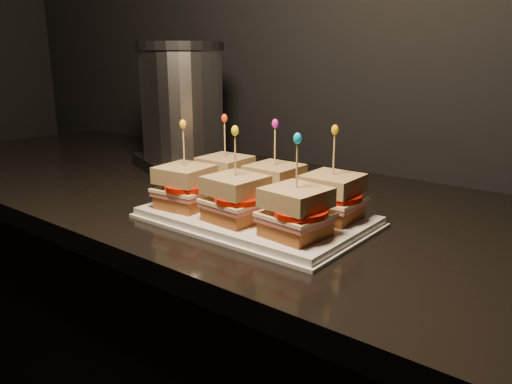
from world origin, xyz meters
The scene contains 49 objects.
granite_slab centered at (-0.58, 1.65, 0.87)m, with size 2.32×0.72×0.04m, color black.
platter centered at (-0.53, 1.52, 0.89)m, with size 0.38×0.24×0.02m, color silver.
platter_rim centered at (-0.53, 1.52, 0.89)m, with size 0.39×0.25×0.01m, color silver.
sandwich_0_bread_bot centered at (-0.65, 1.58, 0.91)m, with size 0.08×0.08×0.02m, color brown.
sandwich_0_ham centered at (-0.65, 1.58, 0.93)m, with size 0.09×0.09×0.01m, color #BC5853.
sandwich_0_cheese centered at (-0.65, 1.58, 0.94)m, with size 0.09×0.09×0.01m, color #FFE6AB.
sandwich_0_tomato centered at (-0.64, 1.57, 0.95)m, with size 0.08×0.08×0.01m, color #B01204.
sandwich_0_bread_top centered at (-0.65, 1.58, 0.96)m, with size 0.09×0.09×0.03m, color brown.
sandwich_0_pick centered at (-0.65, 1.58, 1.01)m, with size 0.00×0.00×0.09m, color tan.
sandwich_0_frill centered at (-0.65, 1.58, 1.05)m, with size 0.01×0.01×0.02m, color red.
sandwich_1_bread_bot centered at (-0.53, 1.58, 0.91)m, with size 0.08×0.08×0.02m, color brown.
sandwich_1_ham centered at (-0.53, 1.58, 0.93)m, with size 0.09×0.09×0.01m, color #BC5853.
sandwich_1_cheese centered at (-0.53, 1.58, 0.94)m, with size 0.09×0.09×0.01m, color #FFE6AB.
sandwich_1_tomato centered at (-0.52, 1.57, 0.95)m, with size 0.08×0.08×0.01m, color #B01204.
sandwich_1_bread_top centered at (-0.53, 1.58, 0.96)m, with size 0.09×0.09×0.03m, color brown.
sandwich_1_pick centered at (-0.53, 1.58, 1.01)m, with size 0.00×0.00×0.09m, color tan.
sandwich_1_frill centered at (-0.53, 1.58, 1.05)m, with size 0.01×0.01×0.02m, color #C417A8.
sandwich_2_bread_bot centered at (-0.41, 1.58, 0.91)m, with size 0.08×0.08×0.02m, color brown.
sandwich_2_ham centered at (-0.41, 1.58, 0.93)m, with size 0.09×0.09×0.01m, color #BC5853.
sandwich_2_cheese centered at (-0.41, 1.58, 0.94)m, with size 0.09×0.09×0.01m, color #FFE6AB.
sandwich_2_tomato centered at (-0.40, 1.57, 0.95)m, with size 0.08×0.08×0.01m, color #B01204.
sandwich_2_bread_top centered at (-0.41, 1.58, 0.96)m, with size 0.09×0.09×0.03m, color brown.
sandwich_2_pick centered at (-0.41, 1.58, 1.01)m, with size 0.00×0.00×0.09m, color tan.
sandwich_2_frill centered at (-0.41, 1.58, 1.05)m, with size 0.01×0.01×0.02m, color orange.
sandwich_3_bread_bot centered at (-0.65, 1.47, 0.91)m, with size 0.08×0.08×0.02m, color brown.
sandwich_3_ham centered at (-0.65, 1.47, 0.93)m, with size 0.09×0.09×0.01m, color #BC5853.
sandwich_3_cheese centered at (-0.65, 1.47, 0.94)m, with size 0.09×0.09×0.01m, color #FFE6AB.
sandwich_3_tomato centered at (-0.64, 1.46, 0.95)m, with size 0.08×0.08×0.01m, color #B01204.
sandwich_3_bread_top centered at (-0.65, 1.47, 0.96)m, with size 0.09×0.09×0.03m, color brown.
sandwich_3_pick centered at (-0.65, 1.47, 1.01)m, with size 0.00×0.00×0.09m, color tan.
sandwich_3_frill centered at (-0.65, 1.47, 1.05)m, with size 0.01×0.01×0.02m, color #F4A51E.
sandwich_4_bread_bot centered at (-0.53, 1.47, 0.91)m, with size 0.08×0.08×0.02m, color brown.
sandwich_4_ham centered at (-0.53, 1.47, 0.93)m, with size 0.09×0.09×0.01m, color #BC5853.
sandwich_4_cheese centered at (-0.53, 1.47, 0.94)m, with size 0.09×0.09×0.01m, color #FFE6AB.
sandwich_4_tomato centered at (-0.52, 1.46, 0.95)m, with size 0.08×0.08×0.01m, color #B01204.
sandwich_4_bread_top centered at (-0.53, 1.47, 0.96)m, with size 0.09×0.09×0.03m, color brown.
sandwich_4_pick centered at (-0.53, 1.47, 1.01)m, with size 0.00×0.00×0.09m, color tan.
sandwich_4_frill centered at (-0.53, 1.47, 1.05)m, with size 0.01×0.01×0.02m, color yellow.
sandwich_5_bread_bot centered at (-0.41, 1.47, 0.91)m, with size 0.08×0.08×0.02m, color brown.
sandwich_5_ham centered at (-0.41, 1.47, 0.93)m, with size 0.09×0.09×0.01m, color #BC5853.
sandwich_5_cheese centered at (-0.41, 1.47, 0.94)m, with size 0.09×0.09×0.01m, color #FFE6AB.
sandwich_5_tomato centered at (-0.40, 1.46, 0.95)m, with size 0.08×0.08×0.01m, color #B01204.
sandwich_5_bread_top centered at (-0.41, 1.47, 0.96)m, with size 0.09×0.09×0.03m, color brown.
sandwich_5_pick centered at (-0.41, 1.47, 1.01)m, with size 0.00×0.00×0.09m, color tan.
sandwich_5_frill centered at (-0.41, 1.47, 1.05)m, with size 0.01×0.01×0.02m, color #09ABCA.
appliance_base centered at (-0.94, 1.74, 0.90)m, with size 0.24×0.20×0.03m, color #262628.
appliance_body centered at (-0.94, 1.74, 1.05)m, with size 0.20×0.20×0.26m, color silver.
appliance_lid centered at (-0.94, 1.74, 1.19)m, with size 0.21×0.21×0.02m, color #262628.
appliance centered at (-0.94, 1.74, 1.04)m, with size 0.24×0.20×0.32m, color silver, non-canonical shape.
Camera 1 is at (-0.01, 0.87, 1.17)m, focal length 35.00 mm.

